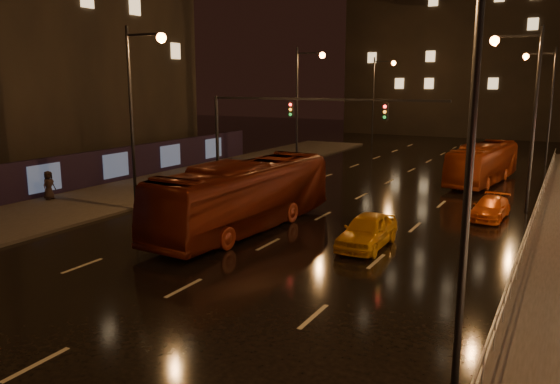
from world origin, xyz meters
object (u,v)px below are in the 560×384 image
at_px(bus_curb, 483,163).
at_px(pedestrian_c, 49,185).
at_px(taxi_far, 490,208).
at_px(taxi_near, 367,231).
at_px(bus_red, 245,196).

bearing_deg(bus_curb, pedestrian_c, -131.73).
xyz_separation_m(taxi_far, pedestrian_c, (-24.00, -8.28, 0.45)).
xyz_separation_m(bus_curb, taxi_near, (-2.00, -18.90, -0.68)).
relative_size(bus_red, bus_curb, 1.19).
bearing_deg(taxi_far, pedestrian_c, -157.17).
relative_size(taxi_near, taxi_far, 1.11).
xyz_separation_m(taxi_near, taxi_far, (4.00, 8.03, -0.17)).
bearing_deg(taxi_near, bus_red, 179.96).
xyz_separation_m(bus_curb, pedestrian_c, (-22.00, -19.15, -0.40)).
bearing_deg(bus_curb, taxi_near, -88.81).
distance_m(taxi_near, pedestrian_c, 20.00).
xyz_separation_m(bus_red, pedestrian_c, (-13.73, -0.23, -0.67)).
relative_size(bus_curb, pedestrian_c, 5.87).
bearing_deg(taxi_far, bus_curb, 104.22).
xyz_separation_m(bus_curb, taxi_far, (2.00, -10.88, -0.86)).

